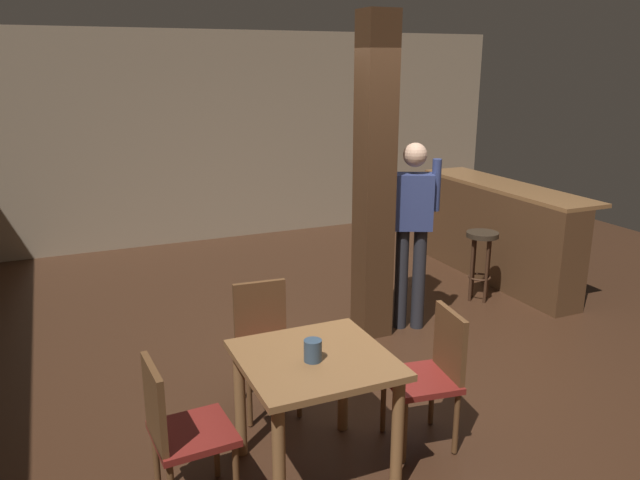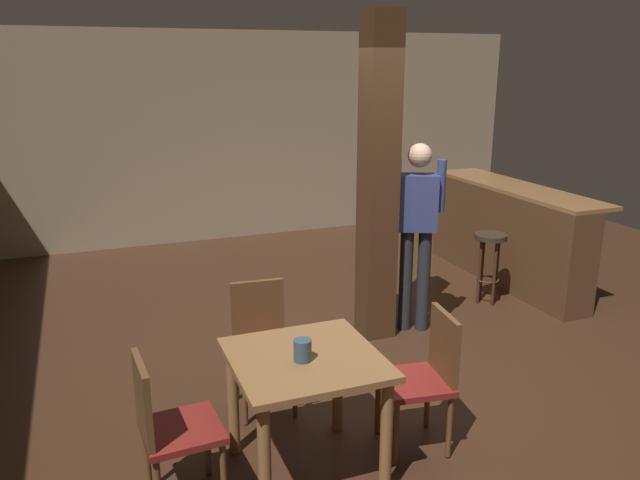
{
  "view_description": "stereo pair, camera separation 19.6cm",
  "coord_description": "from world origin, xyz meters",
  "px_view_note": "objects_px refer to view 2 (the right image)",
  "views": [
    {
      "loc": [
        -2.39,
        -3.87,
        2.39
      ],
      "look_at": [
        -0.58,
        0.3,
        1.09
      ],
      "focal_mm": 35.0,
      "sensor_mm": 36.0,
      "label": 1
    },
    {
      "loc": [
        -2.21,
        -3.94,
        2.39
      ],
      "look_at": [
        -0.58,
        0.3,
        1.09
      ],
      "focal_mm": 35.0,
      "sensor_mm": 36.0,
      "label": 2
    }
  ],
  "objects_px": {
    "chair_west": "(167,424)",
    "standing_person": "(417,224)",
    "chair_east": "(426,373)",
    "napkin_cup": "(303,350)",
    "bar_counter": "(506,234)",
    "chair_north": "(262,339)",
    "dining_table": "(305,379)",
    "bar_stool_near": "(490,252)"
  },
  "relations": [
    {
      "from": "napkin_cup",
      "to": "bar_counter",
      "type": "xyz_separation_m",
      "value": [
        3.26,
        2.46,
        -0.28
      ]
    },
    {
      "from": "dining_table",
      "to": "chair_east",
      "type": "bearing_deg",
      "value": -0.06
    },
    {
      "from": "standing_person",
      "to": "bar_stool_near",
      "type": "distance_m",
      "value": 1.18
    },
    {
      "from": "dining_table",
      "to": "standing_person",
      "type": "bearing_deg",
      "value": 44.73
    },
    {
      "from": "chair_west",
      "to": "standing_person",
      "type": "xyz_separation_m",
      "value": [
        2.44,
        1.63,
        0.5
      ]
    },
    {
      "from": "dining_table",
      "to": "chair_east",
      "type": "relative_size",
      "value": 0.95
    },
    {
      "from": "chair_west",
      "to": "standing_person",
      "type": "relative_size",
      "value": 0.52
    },
    {
      "from": "standing_person",
      "to": "dining_table",
      "type": "bearing_deg",
      "value": -135.27
    },
    {
      "from": "napkin_cup",
      "to": "bar_stool_near",
      "type": "xyz_separation_m",
      "value": [
        2.71,
        1.99,
        -0.29
      ]
    },
    {
      "from": "dining_table",
      "to": "bar_stool_near",
      "type": "height_order",
      "value": "dining_table"
    },
    {
      "from": "dining_table",
      "to": "napkin_cup",
      "type": "relative_size",
      "value": 6.69
    },
    {
      "from": "chair_west",
      "to": "bar_counter",
      "type": "distance_m",
      "value": 4.7
    },
    {
      "from": "chair_north",
      "to": "bar_counter",
      "type": "xyz_separation_m",
      "value": [
        3.25,
        1.56,
        0.05
      ]
    },
    {
      "from": "chair_east",
      "to": "bar_stool_near",
      "type": "height_order",
      "value": "chair_east"
    },
    {
      "from": "standing_person",
      "to": "bar_stool_near",
      "type": "relative_size",
      "value": 2.37
    },
    {
      "from": "dining_table",
      "to": "chair_east",
      "type": "height_order",
      "value": "chair_east"
    },
    {
      "from": "chair_north",
      "to": "standing_person",
      "type": "height_order",
      "value": "standing_person"
    },
    {
      "from": "bar_counter",
      "to": "napkin_cup",
      "type": "bearing_deg",
      "value": -142.98
    },
    {
      "from": "chair_east",
      "to": "chair_north",
      "type": "xyz_separation_m",
      "value": [
        -0.83,
        0.86,
        0.0
      ]
    },
    {
      "from": "chair_west",
      "to": "standing_person",
      "type": "distance_m",
      "value": 2.97
    },
    {
      "from": "chair_east",
      "to": "chair_west",
      "type": "xyz_separation_m",
      "value": [
        -1.6,
        -0.0,
        0.0
      ]
    },
    {
      "from": "dining_table",
      "to": "bar_counter",
      "type": "distance_m",
      "value": 4.04
    },
    {
      "from": "chair_west",
      "to": "bar_stool_near",
      "type": "xyz_separation_m",
      "value": [
        3.47,
        1.95,
        0.03
      ]
    },
    {
      "from": "chair_east",
      "to": "chair_north",
      "type": "relative_size",
      "value": 1.0
    },
    {
      "from": "dining_table",
      "to": "bar_counter",
      "type": "height_order",
      "value": "bar_counter"
    },
    {
      "from": "chair_east",
      "to": "bar_stool_near",
      "type": "xyz_separation_m",
      "value": [
        1.88,
        1.94,
        0.03
      ]
    },
    {
      "from": "chair_east",
      "to": "chair_north",
      "type": "height_order",
      "value": "same"
    },
    {
      "from": "napkin_cup",
      "to": "standing_person",
      "type": "bearing_deg",
      "value": 44.98
    },
    {
      "from": "chair_east",
      "to": "bar_counter",
      "type": "height_order",
      "value": "bar_counter"
    },
    {
      "from": "dining_table",
      "to": "chair_west",
      "type": "xyz_separation_m",
      "value": [
        -0.79,
        -0.0,
        -0.11
      ]
    },
    {
      "from": "chair_east",
      "to": "bar_counter",
      "type": "xyz_separation_m",
      "value": [
        2.43,
        2.42,
        0.05
      ]
    },
    {
      "from": "chair_north",
      "to": "napkin_cup",
      "type": "relative_size",
      "value": 7.04
    },
    {
      "from": "dining_table",
      "to": "chair_east",
      "type": "distance_m",
      "value": 0.81
    },
    {
      "from": "standing_person",
      "to": "napkin_cup",
      "type": "bearing_deg",
      "value": -135.02
    },
    {
      "from": "chair_east",
      "to": "bar_counter",
      "type": "distance_m",
      "value": 3.43
    },
    {
      "from": "chair_west",
      "to": "bar_stool_near",
      "type": "relative_size",
      "value": 1.22
    },
    {
      "from": "chair_east",
      "to": "napkin_cup",
      "type": "height_order",
      "value": "chair_east"
    },
    {
      "from": "chair_east",
      "to": "napkin_cup",
      "type": "distance_m",
      "value": 0.9
    },
    {
      "from": "chair_east",
      "to": "chair_west",
      "type": "relative_size",
      "value": 1.0
    },
    {
      "from": "chair_west",
      "to": "standing_person",
      "type": "height_order",
      "value": "standing_person"
    },
    {
      "from": "dining_table",
      "to": "napkin_cup",
      "type": "height_order",
      "value": "napkin_cup"
    },
    {
      "from": "chair_west",
      "to": "napkin_cup",
      "type": "bearing_deg",
      "value": -3.05
    }
  ]
}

